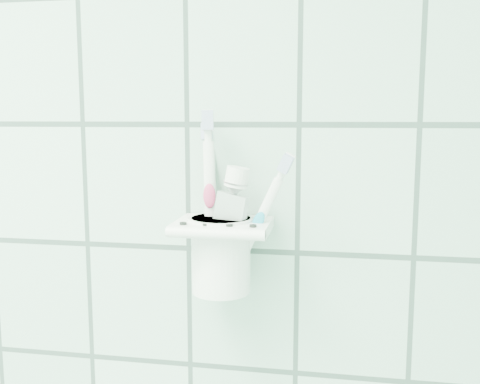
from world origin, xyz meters
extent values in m
cube|color=white|center=(0.64, 1.19, 1.28)|extent=(0.05, 0.02, 0.03)
cube|color=white|center=(0.64, 1.15, 1.29)|extent=(0.12, 0.09, 0.01)
cylinder|color=white|center=(0.64, 1.11, 1.29)|extent=(0.12, 0.01, 0.01)
cylinder|color=black|center=(0.60, 1.12, 1.30)|extent=(0.01, 0.01, 0.00)
cylinder|color=black|center=(0.63, 1.12, 1.30)|extent=(0.01, 0.01, 0.00)
cylinder|color=black|center=(0.66, 1.12, 1.30)|extent=(0.01, 0.01, 0.00)
cylinder|color=black|center=(0.68, 1.12, 1.30)|extent=(0.01, 0.01, 0.00)
cylinder|color=white|center=(0.64, 1.16, 1.25)|extent=(0.07, 0.07, 0.09)
cylinder|color=white|center=(0.64, 1.16, 1.30)|extent=(0.08, 0.08, 0.01)
cylinder|color=black|center=(0.64, 1.16, 1.30)|extent=(0.07, 0.07, 0.00)
cylinder|color=white|center=(0.63, 1.16, 1.30)|extent=(0.03, 0.05, 0.17)
cylinder|color=white|center=(0.63, 1.16, 1.40)|extent=(0.01, 0.02, 0.03)
cube|color=silver|center=(0.63, 1.16, 1.41)|extent=(0.02, 0.02, 0.03)
cube|color=white|center=(0.63, 1.16, 1.41)|extent=(0.02, 0.01, 0.03)
ellipsoid|color=red|center=(0.63, 1.16, 1.32)|extent=(0.02, 0.02, 0.03)
cylinder|color=white|center=(0.62, 1.16, 1.31)|extent=(0.02, 0.02, 0.18)
cylinder|color=white|center=(0.62, 1.16, 1.41)|extent=(0.01, 0.01, 0.02)
cube|color=silver|center=(0.62, 1.16, 1.42)|extent=(0.02, 0.01, 0.02)
cube|color=white|center=(0.62, 1.16, 1.42)|extent=(0.02, 0.01, 0.03)
ellipsoid|color=#D83F72|center=(0.62, 1.16, 1.33)|extent=(0.02, 0.01, 0.03)
cylinder|color=white|center=(0.65, 1.17, 1.29)|extent=(0.08, 0.04, 0.14)
cylinder|color=white|center=(0.65, 1.17, 1.38)|extent=(0.02, 0.01, 0.02)
cube|color=silver|center=(0.65, 1.16, 1.39)|extent=(0.02, 0.01, 0.02)
cube|color=white|center=(0.65, 1.17, 1.39)|extent=(0.02, 0.01, 0.03)
ellipsoid|color=teal|center=(0.65, 1.16, 1.31)|extent=(0.02, 0.01, 0.03)
cube|color=silver|center=(0.64, 1.15, 1.28)|extent=(0.06, 0.03, 0.12)
cube|color=silver|center=(0.64, 1.15, 1.22)|extent=(0.04, 0.02, 0.02)
cone|color=silver|center=(0.64, 1.15, 1.34)|extent=(0.04, 0.04, 0.02)
cylinder|color=white|center=(0.64, 1.15, 1.36)|extent=(0.04, 0.04, 0.03)
camera|label=1|loc=(0.77, 0.52, 1.43)|focal=40.00mm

